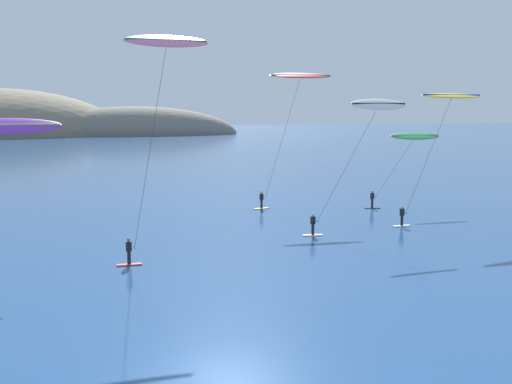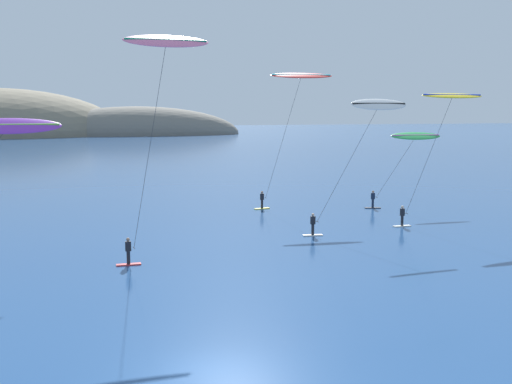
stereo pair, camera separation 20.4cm
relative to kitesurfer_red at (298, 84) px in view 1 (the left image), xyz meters
The scene contains 8 objects.
ground_plane 40.52m from the kitesurfer_red, 112.40° to the right, with size 600.00×600.00×0.00m, color navy.
headland_island 175.46m from the kitesurfer_red, 103.83° to the left, with size 124.67×55.74×31.43m.
kitesurfer_red is the anchor object (origin of this frame).
kitesurfer_purple 29.88m from the kitesurfer_red, 144.43° to the right, with size 9.63×2.68×9.03m.
kitesurfer_green 12.26m from the kitesurfer_red, 10.70° to the right, with size 7.72×1.57×7.25m.
kitesurfer_pink 23.69m from the kitesurfer_red, 128.05° to the right, with size 5.99×1.81×14.02m.
kitesurfer_white 12.96m from the kitesurfer_red, 81.29° to the right, with size 8.68×1.79×10.30m.
kitesurfer_yellow 14.37m from the kitesurfer_red, 48.74° to the right, with size 8.40×2.21×10.80m.
Camera 1 is at (-4.24, -22.00, 9.66)m, focal length 45.00 mm.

